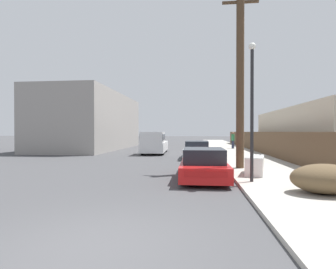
% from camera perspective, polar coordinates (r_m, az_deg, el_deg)
% --- Properties ---
extents(ground_plane, '(220.00, 220.00, 0.00)m').
position_cam_1_polar(ground_plane, '(4.93, -15.95, -22.76)').
color(ground_plane, '#444447').
extents(sidewalk_curb, '(4.20, 63.00, 0.12)m').
position_cam_1_polar(sidewalk_curb, '(27.98, 13.61, -3.28)').
color(sidewalk_curb, '#ADA89E').
rests_on(sidewalk_curb, ground).
extents(discarded_fridge, '(1.13, 1.83, 0.81)m').
position_cam_1_polar(discarded_fridge, '(11.96, 18.38, -6.33)').
color(discarded_fridge, white).
rests_on(discarded_fridge, sidewalk_curb).
extents(parked_sports_car_red, '(1.88, 4.57, 1.28)m').
position_cam_1_polar(parked_sports_car_red, '(11.04, 7.74, -6.52)').
color(parked_sports_car_red, red).
rests_on(parked_sports_car_red, ground).
extents(car_parked_mid, '(1.91, 4.74, 1.27)m').
position_cam_1_polar(car_parked_mid, '(19.55, 6.33, -3.34)').
color(car_parked_mid, silver).
rests_on(car_parked_mid, ground).
extents(pickup_truck, '(2.22, 5.78, 1.93)m').
position_cam_1_polar(pickup_truck, '(23.17, -3.03, -1.85)').
color(pickup_truck, silver).
rests_on(pickup_truck, ground).
extents(utility_pole, '(1.80, 0.39, 9.29)m').
position_cam_1_polar(utility_pole, '(14.02, 15.44, 12.43)').
color(utility_pole, '#4C3826').
rests_on(utility_pole, sidewalk_curb).
extents(street_lamp, '(0.26, 0.26, 5.08)m').
position_cam_1_polar(street_lamp, '(10.12, 17.81, 6.77)').
color(street_lamp, '#232326').
rests_on(street_lamp, sidewalk_curb).
extents(brush_pile, '(1.99, 1.41, 0.88)m').
position_cam_1_polar(brush_pile, '(9.13, 31.06, -8.25)').
color(brush_pile, brown).
rests_on(brush_pile, sidewalk_curb).
extents(wooden_fence, '(0.08, 40.10, 1.82)m').
position_cam_1_polar(wooden_fence, '(24.52, 19.29, -1.58)').
color(wooden_fence, brown).
rests_on(wooden_fence, sidewalk_curb).
extents(building_left_block, '(7.00, 16.38, 6.16)m').
position_cam_1_polar(building_left_block, '(31.06, -16.10, 2.67)').
color(building_left_block, gray).
rests_on(building_left_block, ground).
extents(building_right_house, '(6.00, 15.20, 3.70)m').
position_cam_1_polar(building_right_house, '(22.80, 30.74, 0.27)').
color(building_right_house, beige).
rests_on(building_right_house, ground).
extents(pedestrian, '(0.34, 0.34, 1.81)m').
position_cam_1_polar(pedestrian, '(29.45, 13.95, -1.14)').
color(pedestrian, '#282D42').
rests_on(pedestrian, sidewalk_curb).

